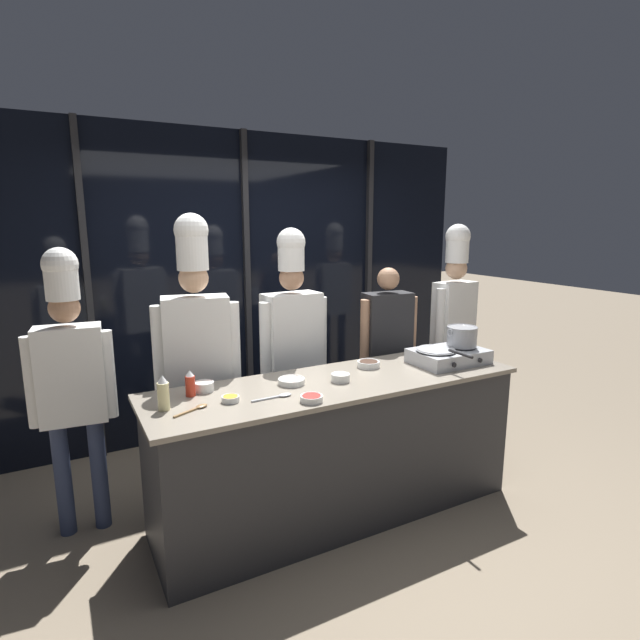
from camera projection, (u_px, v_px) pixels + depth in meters
name	position (u px, v px, depth m)	size (l,w,h in m)	color
ground_plane	(337.00, 511.00, 3.38)	(24.00, 24.00, 0.00)	#7F705B
window_wall_back	(246.00, 285.00, 4.56)	(4.64, 0.09, 2.70)	black
demo_counter	(338.00, 447.00, 3.29)	(2.46, 0.71, 0.93)	#2D2D30
portable_stove	(448.00, 356.00, 3.57)	(0.52, 0.37, 0.11)	#B2B5BA
frying_pan	(437.00, 347.00, 3.50)	(0.28, 0.49, 0.04)	#ADAFB5
stock_pot	(462.00, 336.00, 3.60)	(0.24, 0.22, 0.14)	#93969B
squeeze_bottle_oil	(163.00, 394.00, 2.68)	(0.06, 0.06, 0.20)	beige
squeeze_bottle_chili	(190.00, 384.00, 2.90)	(0.06, 0.06, 0.15)	red
prep_bowl_carrots	(230.00, 398.00, 2.81)	(0.10, 0.10, 0.03)	white
prep_bowl_bell_pepper	(311.00, 398.00, 2.81)	(0.13, 0.13, 0.04)	white
prep_bowl_soy_glaze	(368.00, 364.00, 3.47)	(0.16, 0.16, 0.04)	white
prep_bowl_onion	(204.00, 386.00, 2.98)	(0.12, 0.12, 0.06)	white
prep_bowl_shrimp	(291.00, 381.00, 3.12)	(0.17, 0.17, 0.04)	white
prep_bowl_chicken	(340.00, 377.00, 3.17)	(0.12, 0.12, 0.05)	white
serving_spoon_slotted	(280.00, 396.00, 2.89)	(0.25, 0.05, 0.02)	#B2B5BA
serving_spoon_solid	(197.00, 408.00, 2.70)	(0.21, 0.12, 0.02)	olive
chef_head	(71.00, 371.00, 2.98)	(0.49, 0.23, 1.78)	#2D3856
chef_sous	(197.00, 342.00, 3.29)	(0.55, 0.30, 1.98)	#4C4C51
chef_line	(292.00, 335.00, 3.75)	(0.56, 0.25, 1.88)	#232326
person_guest	(387.00, 343.00, 4.06)	(0.51, 0.24, 1.57)	#2D3856
chef_pastry	(454.00, 313.00, 4.39)	(0.50, 0.24, 1.90)	#232326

